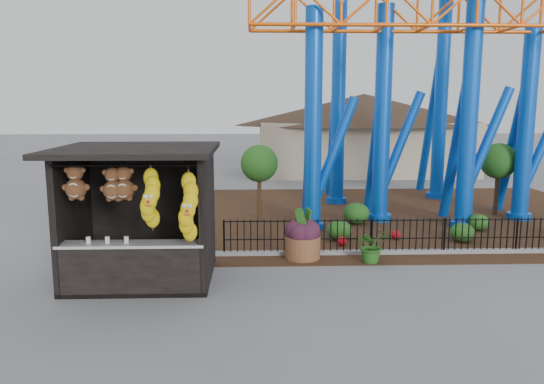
{
  "coord_description": "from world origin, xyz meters",
  "views": [
    {
      "loc": [
        -0.38,
        -10.86,
        4.09
      ],
      "look_at": [
        0.04,
        1.5,
        2.0
      ],
      "focal_mm": 35.0,
      "sensor_mm": 36.0,
      "label": 1
    }
  ],
  "objects_px": {
    "prize_booth": "(140,218)",
    "potted_plant": "(372,245)",
    "roller_coaster": "(410,35)",
    "terracotta_planter": "(302,247)"
  },
  "relations": [
    {
      "from": "roller_coaster",
      "to": "potted_plant",
      "type": "xyz_separation_m",
      "value": [
        -2.48,
        -5.95,
        -5.98
      ]
    },
    {
      "from": "terracotta_planter",
      "to": "roller_coaster",
      "type": "bearing_deg",
      "value": 52.58
    },
    {
      "from": "prize_booth",
      "to": "terracotta_planter",
      "type": "xyz_separation_m",
      "value": [
        3.86,
        1.79,
        -1.22
      ]
    },
    {
      "from": "terracotta_planter",
      "to": "potted_plant",
      "type": "height_order",
      "value": "potted_plant"
    },
    {
      "from": "potted_plant",
      "to": "roller_coaster",
      "type": "bearing_deg",
      "value": 45.26
    },
    {
      "from": "prize_booth",
      "to": "potted_plant",
      "type": "relative_size",
      "value": 3.81
    },
    {
      "from": "prize_booth",
      "to": "potted_plant",
      "type": "xyz_separation_m",
      "value": [
        5.61,
        1.37,
        -1.07
      ]
    },
    {
      "from": "prize_booth",
      "to": "terracotta_planter",
      "type": "height_order",
      "value": "prize_booth"
    },
    {
      "from": "roller_coaster",
      "to": "potted_plant",
      "type": "bearing_deg",
      "value": -112.6
    },
    {
      "from": "prize_booth",
      "to": "potted_plant",
      "type": "distance_m",
      "value": 5.87
    }
  ]
}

